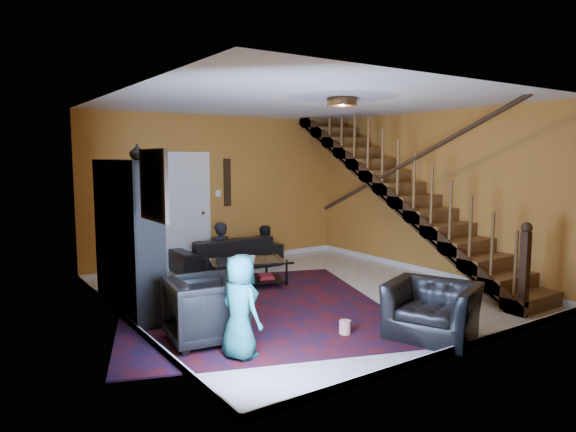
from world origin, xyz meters
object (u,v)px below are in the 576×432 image
(bookshelf, at_px, (128,240))
(armchair_left, at_px, (206,310))
(sofa, at_px, (227,252))
(coffee_table, at_px, (247,272))
(armchair_right, at_px, (432,310))

(bookshelf, height_order, armchair_left, bookshelf)
(sofa, relative_size, coffee_table, 1.53)
(coffee_table, bearing_deg, bookshelf, -172.15)
(bookshelf, xyz_separation_m, coffee_table, (1.92, 0.26, -0.72))
(sofa, height_order, armchair_right, armchair_right)
(sofa, bearing_deg, armchair_right, 94.06)
(armchair_left, height_order, armchair_right, armchair_left)
(armchair_left, xyz_separation_m, coffee_table, (1.56, 1.84, -0.12))
(armchair_left, distance_m, armchair_right, 2.54)
(armchair_left, height_order, coffee_table, armchair_left)
(sofa, bearing_deg, bookshelf, 37.41)
(armchair_left, relative_size, coffee_table, 0.63)
(coffee_table, bearing_deg, armchair_left, -130.32)
(sofa, relative_size, armchair_left, 2.44)
(sofa, distance_m, armchair_left, 3.82)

